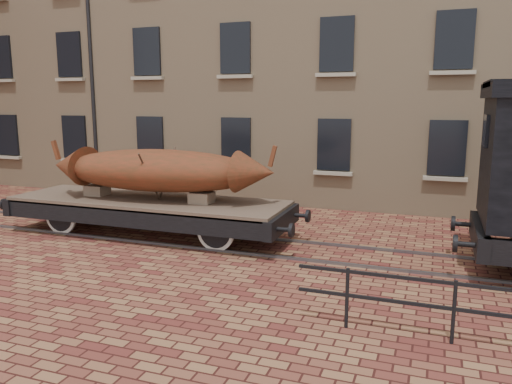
% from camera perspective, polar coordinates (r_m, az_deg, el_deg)
% --- Properties ---
extents(ground, '(90.00, 90.00, 0.00)m').
position_cam_1_polar(ground, '(12.69, -0.25, -6.20)').
color(ground, '#5D241F').
extents(warehouse_cream, '(40.00, 10.19, 14.00)m').
position_cam_1_polar(warehouse_cream, '(21.70, 17.52, 18.87)').
color(warehouse_cream, tan).
rests_on(warehouse_cream, ground).
extents(rail_track, '(30.00, 1.52, 0.06)m').
position_cam_1_polar(rail_track, '(12.68, -0.25, -6.07)').
color(rail_track, '#59595E').
rests_on(rail_track, ground).
extents(flatcar_wagon, '(8.60, 2.33, 1.30)m').
position_cam_1_polar(flatcar_wagon, '(13.82, -12.25, -1.60)').
color(flatcar_wagon, brown).
rests_on(flatcar_wagon, ground).
extents(iron_boat, '(6.38, 2.27, 1.54)m').
position_cam_1_polar(iron_boat, '(13.46, -11.07, 2.47)').
color(iron_boat, maroon).
rests_on(iron_boat, flatcar_wagon).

